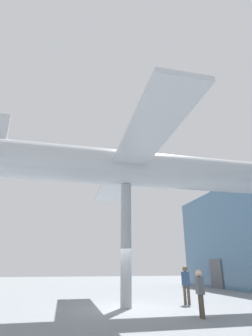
{
  "coord_description": "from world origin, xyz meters",
  "views": [
    {
      "loc": [
        12.57,
        -2.84,
        1.72
      ],
      "look_at": [
        0.0,
        0.0,
        6.58
      ],
      "focal_mm": 28.0,
      "sensor_mm": 36.0,
      "label": 1
    }
  ],
  "objects_px": {
    "support_pylon_central": "(126,242)",
    "suspended_airplane": "(131,168)",
    "visitor_second": "(186,282)",
    "visitor_person": "(200,290)"
  },
  "relations": [
    {
      "from": "support_pylon_central",
      "to": "suspended_airplane",
      "type": "height_order",
      "value": "suspended_airplane"
    },
    {
      "from": "support_pylon_central",
      "to": "suspended_airplane",
      "type": "relative_size",
      "value": 0.34
    },
    {
      "from": "support_pylon_central",
      "to": "suspended_airplane",
      "type": "xyz_separation_m",
      "value": [
        -0.0,
        0.27,
        3.76
      ]
    },
    {
      "from": "support_pylon_central",
      "to": "visitor_second",
      "type": "xyz_separation_m",
      "value": [
        -0.54,
        3.16,
        -1.82
      ]
    },
    {
      "from": "visitor_second",
      "to": "support_pylon_central",
      "type": "bearing_deg",
      "value": -148.19
    },
    {
      "from": "suspended_airplane",
      "to": "visitor_person",
      "type": "relative_size",
      "value": 10.3
    },
    {
      "from": "support_pylon_central",
      "to": "visitor_person",
      "type": "distance_m",
      "value": 4.07
    },
    {
      "from": "suspended_airplane",
      "to": "visitor_second",
      "type": "relative_size",
      "value": 9.51
    },
    {
      "from": "visitor_second",
      "to": "visitor_person",
      "type": "bearing_deg",
      "value": -84.65
    },
    {
      "from": "visitor_second",
      "to": "suspended_airplane",
      "type": "bearing_deg",
      "value": -147.34
    }
  ]
}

